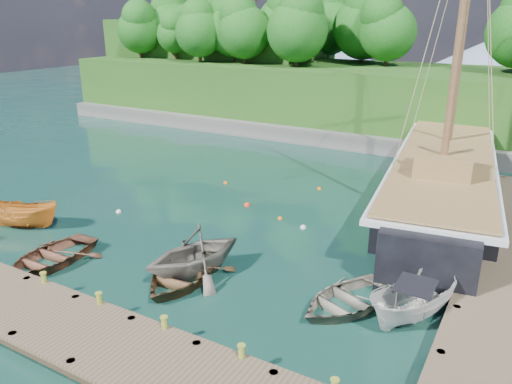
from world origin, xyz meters
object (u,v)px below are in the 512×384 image
(rowboat_0, at_px, (51,264))
(schooner, at_px, (442,183))
(motorboat_orange, at_px, (24,227))
(cabin_boat_white, at_px, (412,320))
(rowboat_1, at_px, (195,274))
(rowboat_2, at_px, (183,280))
(rowboat_3, at_px, (346,307))

(rowboat_0, distance_m, schooner, 21.39)
(motorboat_orange, xyz_separation_m, cabin_boat_white, (19.58, 1.58, 0.00))
(rowboat_1, height_order, rowboat_2, rowboat_1)
(rowboat_1, relative_size, cabin_boat_white, 1.04)
(rowboat_0, bearing_deg, rowboat_2, 14.86)
(rowboat_0, height_order, rowboat_1, rowboat_1)
(rowboat_3, relative_size, cabin_boat_white, 1.02)
(rowboat_1, height_order, rowboat_3, rowboat_1)
(rowboat_2, bearing_deg, motorboat_orange, 172.16)
(rowboat_2, distance_m, rowboat_3, 6.74)
(rowboat_2, bearing_deg, schooner, 57.00)
(rowboat_3, bearing_deg, rowboat_2, -145.20)
(rowboat_0, distance_m, rowboat_1, 6.59)
(rowboat_3, height_order, schooner, schooner)
(rowboat_0, relative_size, motorboat_orange, 1.11)
(rowboat_2, relative_size, motorboat_orange, 1.15)
(cabin_boat_white, bearing_deg, motorboat_orange, -151.74)
(cabin_boat_white, bearing_deg, rowboat_2, -144.62)
(rowboat_1, relative_size, rowboat_2, 0.95)
(rowboat_0, height_order, schooner, schooner)
(rowboat_3, relative_size, schooner, 0.15)
(rowboat_2, xyz_separation_m, cabin_boat_white, (8.94, 1.85, 0.00))
(cabin_boat_white, height_order, schooner, schooner)
(rowboat_2, relative_size, cabin_boat_white, 1.09)
(cabin_boat_white, bearing_deg, rowboat_0, -142.67)
(rowboat_2, bearing_deg, rowboat_1, 73.96)
(rowboat_0, bearing_deg, cabin_boat_white, 12.03)
(rowboat_1, bearing_deg, rowboat_2, -78.80)
(rowboat_3, distance_m, schooner, 13.42)
(schooner, bearing_deg, rowboat_1, -124.85)
(rowboat_0, relative_size, cabin_boat_white, 1.06)
(rowboat_1, distance_m, rowboat_3, 6.52)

